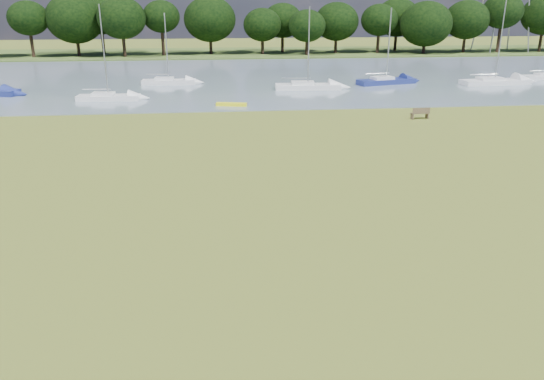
{
  "coord_description": "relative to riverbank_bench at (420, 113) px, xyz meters",
  "views": [
    {
      "loc": [
        -1.85,
        -21.34,
        8.71
      ],
      "look_at": [
        0.23,
        -2.0,
        1.7
      ],
      "focal_mm": 35.0,
      "sensor_mm": 36.0,
      "label": 1
    }
  ],
  "objects": [
    {
      "name": "sailboat_1",
      "position": [
        -6.3,
        14.95,
        0.07
      ],
      "size": [
        6.72,
        2.32,
        8.06
      ],
      "rotation": [
        0.0,
        0.0,
        -0.07
      ],
      "color": "white",
      "rests_on": "river"
    },
    {
      "name": "kayak",
      "position": [
        -14.33,
        6.67,
        -0.27
      ],
      "size": [
        2.72,
        1.17,
        0.26
      ],
      "primitive_type": "cube",
      "rotation": [
        0.0,
        0.0,
        -0.22
      ],
      "color": "#FFF916",
      "rests_on": "river"
    },
    {
      "name": "sailboat_7",
      "position": [
        2.78,
        17.48,
        0.09
      ],
      "size": [
        6.79,
        3.49,
        7.86
      ],
      "rotation": [
        0.0,
        0.0,
        0.27
      ],
      "color": "navy",
      "rests_on": "river"
    },
    {
      "name": "river",
      "position": [
        -13.87,
        24.35,
        -0.45
      ],
      "size": [
        220.0,
        40.0,
        0.1
      ],
      "primitive_type": "cube",
      "color": "slate",
      "rests_on": "ground"
    },
    {
      "name": "sailboat_5",
      "position": [
        -25.48,
        10.78,
        0.02
      ],
      "size": [
        5.69,
        1.88,
        8.31
      ],
      "rotation": [
        0.0,
        0.0,
        -0.06
      ],
      "color": "white",
      "rests_on": "river"
    },
    {
      "name": "sailboat_0",
      "position": [
        14.48,
        16.15,
        0.05
      ],
      "size": [
        7.61,
        2.69,
        9.31
      ],
      "rotation": [
        0.0,
        0.0,
        0.08
      ],
      "color": "white",
      "rests_on": "river"
    },
    {
      "name": "far_bank",
      "position": [
        -13.87,
        54.35,
        -0.45
      ],
      "size": [
        220.0,
        20.0,
        0.4
      ],
      "primitive_type": "cube",
      "color": "#4C6626",
      "rests_on": "ground"
    },
    {
      "name": "riverbank_bench",
      "position": [
        0.0,
        0.0,
        0.0
      ],
      "size": [
        1.49,
        0.59,
        0.89
      ],
      "rotation": [
        0.0,
        0.0,
        0.11
      ],
      "color": "brown",
      "rests_on": "ground"
    },
    {
      "name": "sailboat_2",
      "position": [
        -20.73,
        19.93,
        0.05
      ],
      "size": [
        5.78,
        1.86,
        7.35
      ],
      "rotation": [
        0.0,
        0.0,
        -0.05
      ],
      "color": "white",
      "rests_on": "river"
    },
    {
      "name": "ground",
      "position": [
        -13.87,
        -17.65,
        -0.45
      ],
      "size": [
        220.0,
        220.0,
        0.0
      ],
      "primitive_type": "plane",
      "color": "olive"
    },
    {
      "name": "tree_line",
      "position": [
        -16.13,
        50.35,
        5.41
      ],
      "size": [
        137.31,
        8.12,
        9.82
      ],
      "color": "black",
      "rests_on": "far_bank"
    }
  ]
}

